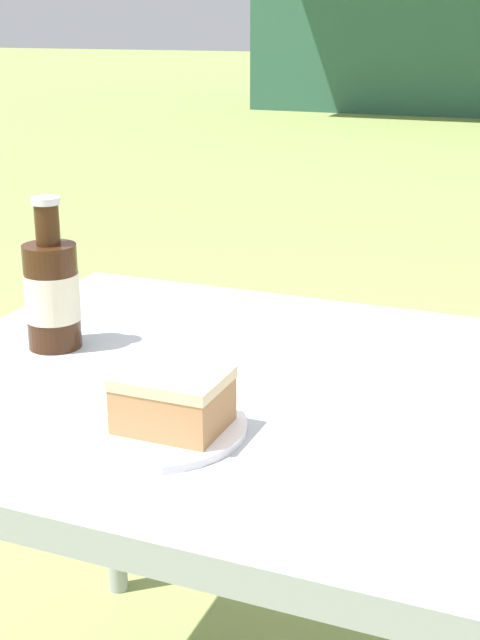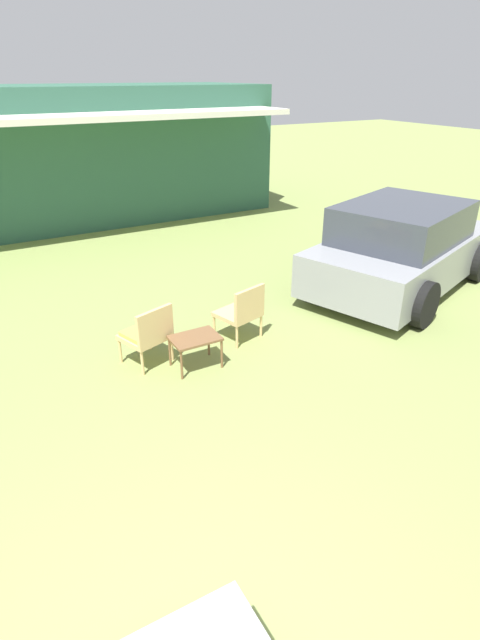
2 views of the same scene
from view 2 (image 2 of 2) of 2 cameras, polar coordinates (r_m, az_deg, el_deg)
cabin_building at (r=13.36m, az=-21.94°, el=17.05°), size 10.83×4.69×3.05m
parked_car at (r=8.73m, az=18.00°, el=7.82°), size 4.19×2.93×1.46m
wicker_chair_cushioned at (r=6.24m, az=-10.51°, el=-1.46°), size 0.66×0.64×0.79m
wicker_chair_plain at (r=6.70m, az=0.24°, el=1.10°), size 0.64×0.62×0.79m
garden_side_table at (r=6.11m, az=-5.15°, el=-2.35°), size 0.59×0.41×0.41m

